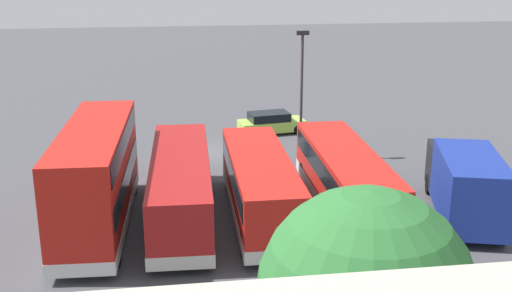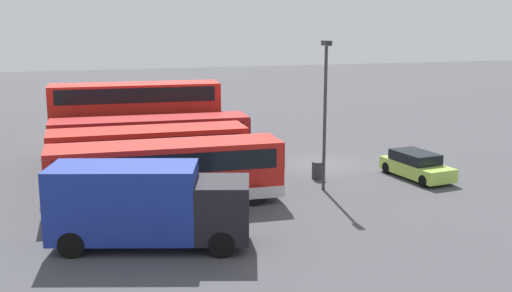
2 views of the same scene
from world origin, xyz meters
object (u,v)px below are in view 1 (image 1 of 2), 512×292
(car_hatchback_silver, at_px, (271,123))
(waste_bin_yellow, at_px, (263,150))
(bus_single_deck_third, at_px, (181,185))
(box_truck_blue, at_px, (465,183))
(lamp_post_tall, at_px, (302,85))
(bus_double_decker_fourth, at_px, (96,175))
(bus_single_deck_near_end, at_px, (345,179))
(bus_single_deck_second, at_px, (260,185))

(car_hatchback_silver, height_order, waste_bin_yellow, car_hatchback_silver)
(bus_single_deck_third, height_order, car_hatchback_silver, bus_single_deck_third)
(box_truck_blue, distance_m, waste_bin_yellow, 12.71)
(lamp_post_tall, bearing_deg, bus_double_decker_fourth, 37.56)
(car_hatchback_silver, xyz_separation_m, waste_bin_yellow, (1.32, 5.23, -0.23))
(bus_single_deck_near_end, distance_m, bus_single_deck_second, 4.05)
(car_hatchback_silver, bearing_deg, lamp_post_tall, 98.00)
(bus_single_deck_near_end, bearing_deg, bus_double_decker_fourth, 1.38)
(bus_single_deck_third, bearing_deg, lamp_post_tall, -132.50)
(bus_single_deck_near_end, bearing_deg, lamp_post_tall, -87.00)
(bus_single_deck_second, height_order, waste_bin_yellow, bus_single_deck_second)
(box_truck_blue, bearing_deg, bus_single_deck_second, -7.25)
(bus_single_deck_near_end, relative_size, bus_single_deck_third, 0.95)
(bus_single_deck_third, height_order, waste_bin_yellow, bus_single_deck_third)
(bus_double_decker_fourth, xyz_separation_m, lamp_post_tall, (-10.77, -8.28, 1.98))
(bus_double_decker_fourth, bearing_deg, bus_single_deck_second, 179.53)
(bus_double_decker_fourth, xyz_separation_m, car_hatchback_silver, (-9.96, -14.02, -1.75))
(waste_bin_yellow, bearing_deg, bus_double_decker_fourth, 45.50)
(bus_single_deck_second, xyz_separation_m, waste_bin_yellow, (-1.49, -8.85, -1.14))
(bus_double_decker_fourth, bearing_deg, box_truck_blue, 175.70)
(bus_single_deck_second, distance_m, lamp_post_tall, 9.51)
(bus_single_deck_third, bearing_deg, box_truck_blue, 172.43)
(bus_single_deck_second, bearing_deg, box_truck_blue, 172.75)
(car_hatchback_silver, bearing_deg, bus_single_deck_near_end, 95.10)
(bus_single_deck_third, bearing_deg, bus_single_deck_second, 171.62)
(box_truck_blue, bearing_deg, bus_single_deck_near_end, -16.16)
(box_truck_blue, bearing_deg, bus_double_decker_fourth, -4.30)
(bus_single_deck_near_end, height_order, box_truck_blue, box_truck_blue)
(bus_double_decker_fourth, height_order, box_truck_blue, bus_double_decker_fourth)
(bus_single_deck_near_end, relative_size, lamp_post_tall, 1.44)
(bus_double_decker_fourth, relative_size, box_truck_blue, 1.33)
(bus_single_deck_second, xyz_separation_m, lamp_post_tall, (-3.62, -8.34, 2.80))
(lamp_post_tall, bearing_deg, bus_single_deck_near_end, 93.00)
(box_truck_blue, distance_m, car_hatchback_silver, 16.57)
(waste_bin_yellow, bearing_deg, box_truck_blue, 127.61)
(bus_single_deck_near_end, height_order, bus_single_deck_third, same)
(bus_single_deck_near_end, bearing_deg, bus_single_deck_second, 4.63)
(bus_single_deck_second, relative_size, lamp_post_tall, 1.37)
(waste_bin_yellow, bearing_deg, bus_single_deck_near_end, 106.64)
(bus_single_deck_third, distance_m, car_hatchback_silver, 15.00)
(bus_single_deck_second, bearing_deg, bus_single_deck_third, -8.38)
(bus_single_deck_near_end, bearing_deg, car_hatchback_silver, -84.90)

